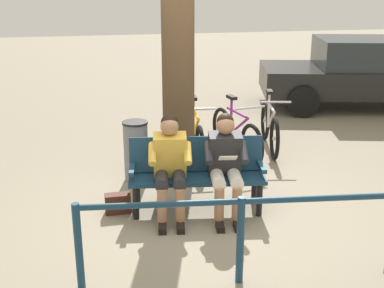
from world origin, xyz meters
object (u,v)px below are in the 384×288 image
(bicycle_purple, at_px, (195,135))
(bench, at_px, (197,169))
(litter_bin, at_px, (136,151))
(tree_trunk, at_px, (178,34))
(bicycle_silver, at_px, (236,134))
(person_reading, at_px, (226,161))
(bicycle_orange, at_px, (270,127))
(person_companion, at_px, (170,162))
(parked_car, at_px, (365,71))
(handbag, at_px, (118,203))

(bicycle_purple, bearing_deg, bench, -7.35)
(litter_bin, bearing_deg, tree_trunk, 178.70)
(litter_bin, distance_m, bicycle_silver, 1.74)
(person_reading, height_order, bicycle_orange, person_reading)
(bench, bearing_deg, tree_trunk, -80.17)
(person_reading, distance_m, bicycle_purple, 2.01)
(bench, relative_size, person_companion, 1.38)
(bicycle_silver, height_order, parked_car, parked_car)
(bench, distance_m, bicycle_orange, 2.55)
(tree_trunk, bearing_deg, parked_car, -145.61)
(handbag, height_order, bicycle_purple, bicycle_purple)
(litter_bin, bearing_deg, bench, 120.35)
(person_reading, relative_size, bicycle_orange, 0.72)
(bench, distance_m, bicycle_silver, 1.97)
(person_companion, height_order, tree_trunk, tree_trunk)
(person_companion, xyz_separation_m, tree_trunk, (-0.31, -1.17, 1.32))
(bench, relative_size, bicycle_orange, 1.00)
(litter_bin, height_order, bicycle_orange, bicycle_orange)
(bench, xyz_separation_m, person_companion, (0.34, 0.12, 0.16))
(handbag, relative_size, litter_bin, 0.36)
(bench, bearing_deg, bicycle_silver, -112.00)
(person_reading, xyz_separation_m, litter_bin, (0.92, -1.27, -0.25))
(person_companion, distance_m, bicycle_purple, 2.04)
(litter_bin, height_order, bicycle_purple, bicycle_purple)
(handbag, height_order, litter_bin, litter_bin)
(handbag, distance_m, litter_bin, 1.10)
(handbag, height_order, parked_car, parked_car)
(bench, xyz_separation_m, bicycle_silver, (-0.99, -1.70, -0.15))
(bench, height_order, tree_trunk, tree_trunk)
(bicycle_purple, bearing_deg, litter_bin, -49.89)
(bicycle_silver, bearing_deg, person_companion, -46.80)
(bench, bearing_deg, handbag, 4.88)
(bicycle_silver, bearing_deg, tree_trunk, -68.10)
(bench, distance_m, handbag, 1.02)
(tree_trunk, bearing_deg, bench, 91.49)
(person_reading, height_order, person_companion, same)
(litter_bin, bearing_deg, bicycle_purple, -143.96)
(handbag, bearing_deg, bench, 176.55)
(person_companion, relative_size, litter_bin, 1.44)
(parked_car, bearing_deg, tree_trunk, 48.54)
(handbag, relative_size, bicycle_orange, 0.18)
(person_companion, distance_m, litter_bin, 1.24)
(bench, xyz_separation_m, bicycle_orange, (-1.64, -1.96, -0.15))
(bench, bearing_deg, litter_bin, -51.32)
(tree_trunk, xyz_separation_m, bicycle_silver, (-1.02, -0.65, -1.63))
(handbag, height_order, bicycle_orange, bicycle_orange)
(person_companion, xyz_separation_m, bicycle_purple, (-0.70, -1.89, -0.30))
(bench, height_order, bicycle_orange, bicycle_orange)
(handbag, bearing_deg, bicycle_orange, -143.70)
(bicycle_orange, bearing_deg, person_reading, -20.27)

